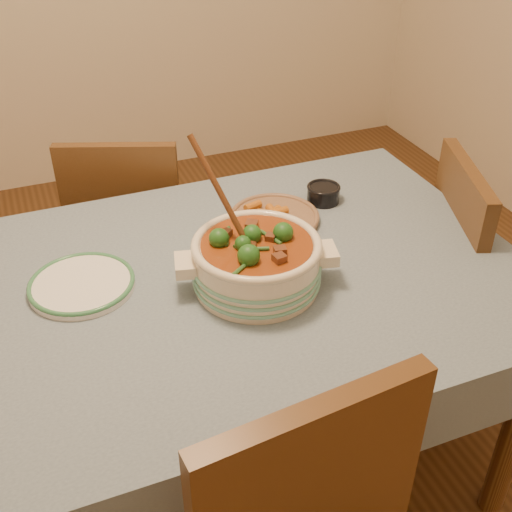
{
  "coord_description": "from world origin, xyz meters",
  "views": [
    {
      "loc": [
        -0.38,
        -1.27,
        1.74
      ],
      "look_at": [
        0.09,
        -0.09,
        0.87
      ],
      "focal_mm": 45.0,
      "sensor_mm": 36.0,
      "label": 1
    }
  ],
  "objects": [
    {
      "name": "floor",
      "position": [
        0.0,
        0.0,
        0.0
      ],
      "size": [
        4.5,
        4.5,
        0.0
      ],
      "primitive_type": "plane",
      "color": "#4C2D15",
      "rests_on": "ground"
    },
    {
      "name": "chair_far",
      "position": [
        -0.06,
        0.78,
        0.49
      ],
      "size": [
        0.52,
        0.52,
        0.87
      ],
      "rotation": [
        0.0,
        0.0,
        2.78
      ],
      "color": "brown",
      "rests_on": "floor"
    },
    {
      "name": "stew_casserole",
      "position": [
        0.11,
        -0.06,
        0.84
      ],
      "size": [
        0.41,
        0.38,
        0.38
      ],
      "rotation": [
        0.0,
        0.0,
        -0.24
      ],
      "color": "#F0E1C9",
      "rests_on": "dining_table"
    },
    {
      "name": "condiment_bowl",
      "position": [
        0.46,
        0.27,
        0.79
      ],
      "size": [
        0.11,
        0.11,
        0.06
      ],
      "rotation": [
        0.0,
        0.0,
        0.06
      ],
      "color": "black",
      "rests_on": "dining_table"
    },
    {
      "name": "white_plate",
      "position": [
        -0.31,
        0.09,
        0.77
      ],
      "size": [
        0.35,
        0.35,
        0.02
      ],
      "rotation": [
        0.0,
        0.0,
        -0.43
      ],
      "color": "white",
      "rests_on": "dining_table"
    },
    {
      "name": "fried_plate",
      "position": [
        0.27,
        0.21,
        0.77
      ],
      "size": [
        0.34,
        0.34,
        0.04
      ],
      "rotation": [
        0.0,
        0.0,
        -0.37
      ],
      "color": "#9C7456",
      "rests_on": "dining_table"
    },
    {
      "name": "chair_right",
      "position": [
        0.91,
        0.01,
        0.52
      ],
      "size": [
        0.54,
        0.54,
        0.91
      ],
      "rotation": [
        0.0,
        0.0,
        1.22
      ],
      "color": "brown",
      "rests_on": "floor"
    },
    {
      "name": "dining_table",
      "position": [
        0.0,
        0.0,
        0.66
      ],
      "size": [
        1.68,
        1.08,
        0.76
      ],
      "color": "brown",
      "rests_on": "floor"
    }
  ]
}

